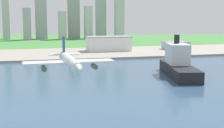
{
  "coord_description": "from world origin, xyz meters",
  "views": [
    {
      "loc": [
        -50.22,
        12.83,
        55.32
      ],
      "look_at": [
        -13.77,
        152.34,
        34.36
      ],
      "focal_mm": 53.31,
      "sensor_mm": 36.0,
      "label": 1
    }
  ],
  "objects_px": {
    "airplane_landing": "(70,61)",
    "warehouse_annex": "(176,45)",
    "cargo_ship": "(178,64)",
    "warehouse_main": "(109,44)"
  },
  "relations": [
    {
      "from": "warehouse_annex",
      "to": "warehouse_main",
      "type": "bearing_deg",
      "value": 179.05
    },
    {
      "from": "cargo_ship",
      "to": "airplane_landing",
      "type": "bearing_deg",
      "value": -127.61
    },
    {
      "from": "airplane_landing",
      "to": "warehouse_annex",
      "type": "xyz_separation_m",
      "value": [
        217.13,
        365.2,
        -29.98
      ]
    },
    {
      "from": "warehouse_main",
      "to": "warehouse_annex",
      "type": "xyz_separation_m",
      "value": [
        110.42,
        -1.84,
        -4.88
      ]
    },
    {
      "from": "warehouse_main",
      "to": "warehouse_annex",
      "type": "distance_m",
      "value": 110.55
    },
    {
      "from": "cargo_ship",
      "to": "warehouse_main",
      "type": "xyz_separation_m",
      "value": [
        -14.27,
        210.02,
        2.85
      ]
    },
    {
      "from": "airplane_landing",
      "to": "cargo_ship",
      "type": "height_order",
      "value": "airplane_landing"
    },
    {
      "from": "cargo_ship",
      "to": "warehouse_annex",
      "type": "relative_size",
      "value": 2.15
    },
    {
      "from": "airplane_landing",
      "to": "warehouse_main",
      "type": "distance_m",
      "value": 383.06
    },
    {
      "from": "airplane_landing",
      "to": "warehouse_main",
      "type": "xyz_separation_m",
      "value": [
        106.71,
        367.04,
        -25.1
      ]
    }
  ]
}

